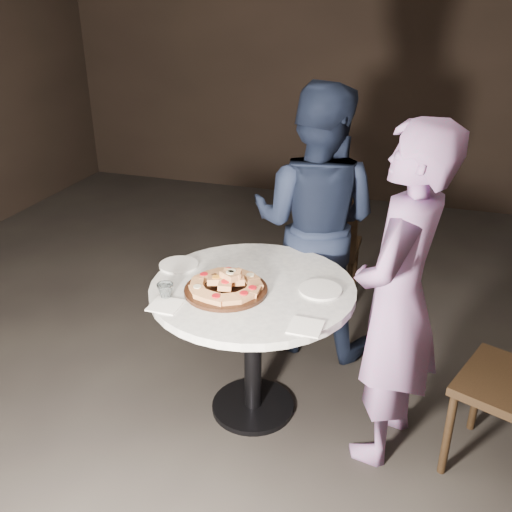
# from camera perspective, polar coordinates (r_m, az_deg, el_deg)

# --- Properties ---
(floor) EXTENTS (7.00, 7.00, 0.00)m
(floor) POSITION_cam_1_polar(r_m,az_deg,el_deg) (3.03, -1.98, -15.67)
(floor) COLOR black
(floor) RESTS_ON ground
(table) EXTENTS (1.16, 1.16, 0.72)m
(table) POSITION_cam_1_polar(r_m,az_deg,el_deg) (2.73, -0.33, -5.46)
(table) COLOR black
(table) RESTS_ON ground
(serving_board) EXTENTS (0.50, 0.50, 0.02)m
(serving_board) POSITION_cam_1_polar(r_m,az_deg,el_deg) (2.61, -3.02, -3.40)
(serving_board) COLOR black
(serving_board) RESTS_ON table
(focaccia_pile) EXTENTS (0.34, 0.34, 0.09)m
(focaccia_pile) POSITION_cam_1_polar(r_m,az_deg,el_deg) (2.59, -2.98, -2.73)
(focaccia_pile) COLOR #C5814C
(focaccia_pile) RESTS_ON serving_board
(plate_left) EXTENTS (0.26, 0.26, 0.01)m
(plate_left) POSITION_cam_1_polar(r_m,az_deg,el_deg) (2.87, -7.74, -0.89)
(plate_left) COLOR white
(plate_left) RESTS_ON table
(plate_right) EXTENTS (0.21, 0.21, 0.01)m
(plate_right) POSITION_cam_1_polar(r_m,az_deg,el_deg) (2.63, 6.45, -3.37)
(plate_right) COLOR white
(plate_right) RESTS_ON table
(water_glass) EXTENTS (0.09, 0.09, 0.07)m
(water_glass) POSITION_cam_1_polar(r_m,az_deg,el_deg) (2.57, -9.04, -3.46)
(water_glass) COLOR silver
(water_glass) RESTS_ON table
(napkin_near) EXTENTS (0.13, 0.13, 0.01)m
(napkin_near) POSITION_cam_1_polar(r_m,az_deg,el_deg) (2.53, -9.04, -4.90)
(napkin_near) COLOR white
(napkin_near) RESTS_ON table
(napkin_far) EXTENTS (0.14, 0.14, 0.01)m
(napkin_far) POSITION_cam_1_polar(r_m,az_deg,el_deg) (2.35, 4.99, -7.08)
(napkin_far) COLOR white
(napkin_far) RESTS_ON table
(chair_far) EXTENTS (0.40, 0.41, 0.82)m
(chair_far) POSITION_cam_1_polar(r_m,az_deg,el_deg) (3.74, 7.20, 1.34)
(chair_far) COLOR black
(chair_far) RESTS_ON ground
(diner_navy) EXTENTS (0.80, 0.64, 1.56)m
(diner_navy) POSITION_cam_1_polar(r_m,az_deg,el_deg) (3.23, 5.90, 3.31)
(diner_navy) COLOR black
(diner_navy) RESTS_ON ground
(diner_teal) EXTENTS (0.49, 0.64, 1.56)m
(diner_teal) POSITION_cam_1_polar(r_m,az_deg,el_deg) (2.50, 13.97, -4.40)
(diner_teal) COLOR slate
(diner_teal) RESTS_ON ground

